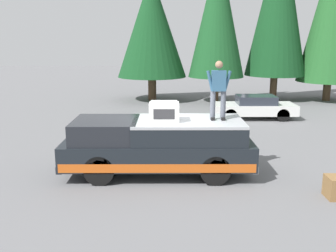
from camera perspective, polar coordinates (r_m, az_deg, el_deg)
ground_plane at (r=11.69m, az=1.23°, el=-6.97°), size 90.00×90.00×0.00m
pickup_truck at (r=11.39m, az=-1.47°, el=-2.90°), size 2.01×5.54×1.65m
compressor_unit at (r=10.99m, az=-0.58°, el=2.16°), size 0.65×0.84×0.56m
person_on_truck_bed at (r=11.17m, az=7.44°, el=5.47°), size 0.29×0.72×1.69m
parked_car_white at (r=19.86m, az=12.58°, el=2.75°), size 1.64×4.10×1.16m
conifer_far_left at (r=26.86m, az=23.36°, el=16.11°), size 3.98×3.98×10.68m
conifer_left at (r=26.05m, az=16.01°, el=17.46°), size 3.81×3.81×10.94m
conifer_center_left at (r=24.38m, az=7.30°, el=16.16°), size 3.42×3.42×9.24m
conifer_center_right at (r=24.97m, az=-2.43°, el=14.52°), size 4.37×4.37×7.87m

